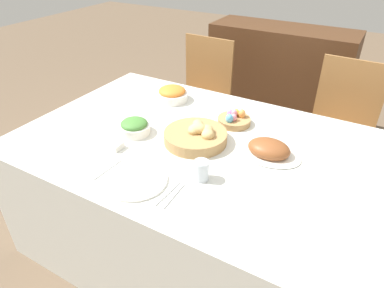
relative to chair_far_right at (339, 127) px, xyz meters
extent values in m
plane|color=brown|center=(-0.53, -0.95, -0.51)|extent=(12.00, 12.00, 0.00)
cube|color=silver|center=(-0.53, -0.95, -0.14)|extent=(1.88, 1.20, 0.73)
cylinder|color=olive|center=(-0.21, -0.26, -0.28)|extent=(0.03, 0.03, 0.45)
cylinder|color=olive|center=(0.18, -0.28, -0.28)|extent=(0.03, 0.03, 0.45)
cylinder|color=olive|center=(-0.19, 0.12, -0.28)|extent=(0.03, 0.03, 0.45)
cylinder|color=olive|center=(0.20, 0.11, -0.28)|extent=(0.03, 0.03, 0.45)
cube|color=olive|center=(0.00, -0.08, -0.05)|extent=(0.44, 0.44, 0.02)
cube|color=olive|center=(0.01, 0.12, 0.20)|extent=(0.42, 0.04, 0.46)
cylinder|color=olive|center=(-1.27, -0.27, -0.28)|extent=(0.03, 0.03, 0.45)
cylinder|color=olive|center=(-0.88, -0.28, -0.28)|extent=(0.03, 0.03, 0.45)
cylinder|color=olive|center=(-1.25, 0.12, -0.28)|extent=(0.03, 0.03, 0.45)
cylinder|color=olive|center=(-0.86, 0.11, -0.28)|extent=(0.03, 0.03, 0.45)
cube|color=olive|center=(-1.07, -0.08, -0.05)|extent=(0.43, 0.43, 0.02)
cube|color=olive|center=(-1.06, 0.12, 0.20)|extent=(0.42, 0.03, 0.46)
cube|color=#4C2D19|center=(-0.65, 0.73, -0.04)|extent=(1.23, 0.44, 0.93)
cylinder|color=#AD8451|center=(-0.57, -0.96, 0.25)|extent=(0.31, 0.31, 0.06)
ellipsoid|color=tan|center=(-0.56, -0.95, 0.30)|extent=(0.10, 0.09, 0.05)
ellipsoid|color=tan|center=(-0.58, -0.92, 0.29)|extent=(0.10, 0.10, 0.06)
ellipsoid|color=tan|center=(-0.50, -0.97, 0.29)|extent=(0.09, 0.09, 0.05)
ellipsoid|color=tan|center=(-0.58, -0.96, 0.29)|extent=(0.07, 0.09, 0.05)
ellipsoid|color=tan|center=(-0.52, -0.94, 0.29)|extent=(0.10, 0.10, 0.06)
cylinder|color=#AD8451|center=(-0.48, -0.69, 0.24)|extent=(0.18, 0.18, 0.03)
ellipsoid|color=#B27AD1|center=(-0.51, -0.68, 0.27)|extent=(0.04, 0.04, 0.05)
ellipsoid|color=#F4D151|center=(-0.49, -0.66, 0.27)|extent=(0.04, 0.04, 0.05)
ellipsoid|color=pink|center=(-0.49, -0.68, 0.27)|extent=(0.04, 0.04, 0.05)
ellipsoid|color=#60B2E0|center=(-0.49, -0.74, 0.28)|extent=(0.04, 0.04, 0.05)
ellipsoid|color=pink|center=(-0.47, -0.72, 0.27)|extent=(0.03, 0.03, 0.04)
ellipsoid|color=#F29E4C|center=(-0.45, -0.66, 0.28)|extent=(0.04, 0.04, 0.05)
ellipsoid|color=white|center=(-0.22, -0.89, 0.23)|extent=(0.31, 0.22, 0.01)
ellipsoid|color=brown|center=(-0.22, -0.89, 0.26)|extent=(0.20, 0.15, 0.09)
cylinder|color=white|center=(-0.89, -1.04, 0.25)|extent=(0.16, 0.16, 0.05)
ellipsoid|color=#478438|center=(-0.89, -1.04, 0.28)|extent=(0.14, 0.14, 0.05)
cylinder|color=white|center=(-0.94, -0.60, 0.25)|extent=(0.19, 0.19, 0.05)
ellipsoid|color=orange|center=(-0.94, -0.60, 0.28)|extent=(0.17, 0.17, 0.06)
cylinder|color=white|center=(-0.64, -1.37, 0.23)|extent=(0.27, 0.27, 0.01)
cube|color=silver|center=(-0.80, -1.37, 0.23)|extent=(0.02, 0.17, 0.00)
cube|color=silver|center=(-0.48, -1.37, 0.23)|extent=(0.02, 0.17, 0.00)
cube|color=silver|center=(-0.45, -1.37, 0.23)|extent=(0.02, 0.17, 0.00)
cylinder|color=silver|center=(-0.40, -1.21, 0.27)|extent=(0.07, 0.07, 0.09)
cube|color=white|center=(-0.90, -1.21, 0.24)|extent=(0.10, 0.06, 0.03)
camera|label=1|loc=(0.14, -2.23, 1.13)|focal=32.00mm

